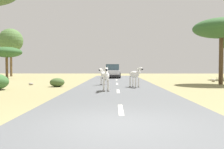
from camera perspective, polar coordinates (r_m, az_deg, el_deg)
The scene contains 13 objects.
ground_plane at distance 6.19m, azimuth 0.58°, elevation -12.08°, with size 90.00×90.00×0.00m, color #8E8456.
road at distance 6.18m, azimuth 2.52°, elevation -11.85°, with size 6.00×64.00×0.05m, color #56595B.
lane_markings at distance 5.21m, azimuth 2.90°, elevation -14.17°, with size 0.16×56.00×0.01m.
zebra_0 at distance 18.93m, azimuth -1.97°, elevation -0.02°, with size 0.79×1.36×1.36m.
zebra_1 at distance 16.84m, azimuth 5.47°, elevation -0.07°, with size 1.00×1.39×1.45m.
zebra_2 at distance 14.12m, azimuth -1.46°, elevation -0.46°, with size 0.47×1.53×1.44m.
car_0 at distance 30.84m, azimuth 0.11°, elevation 0.71°, with size 2.03×4.34×1.74m.
tree_0 at distance 22.15m, azimuth 24.53°, elevation 9.87°, with size 4.62×4.62×5.47m.
tree_1 at distance 32.15m, azimuth -23.73°, elevation 4.82°, with size 3.63×3.63×3.88m.
tree_2 at distance 39.38m, azimuth -22.89°, elevation 7.37°, with size 3.57×3.57×7.17m.
bush_1 at distance 18.18m, azimuth -12.89°, elevation -1.84°, with size 1.08×0.97×0.65m, color #425B2D.
rock_0 at distance 25.55m, azimuth 22.91°, elevation -1.25°, with size 0.42×0.40×0.30m, color #A89E8C.
rock_1 at distance 20.50m, azimuth -18.68°, elevation -2.12°, with size 0.36×0.36×0.18m, color gray.
Camera 1 is at (0.00, -6.00, 1.50)m, focal length 38.54 mm.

